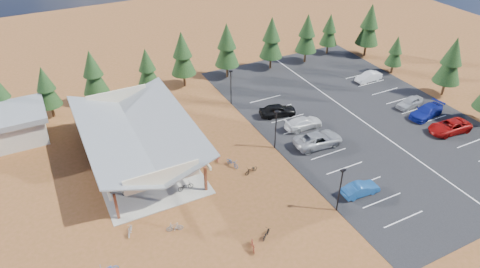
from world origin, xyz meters
TOP-DOWN VIEW (x-y plane):
  - ground at (0.00, 0.00)m, footprint 140.00×140.00m
  - asphalt_lot at (18.50, 3.00)m, footprint 27.00×44.00m
  - concrete_pad at (-10.00, 7.00)m, footprint 10.60×18.60m
  - bike_pavilion at (-10.00, 7.00)m, footprint 11.65×19.40m
  - lamp_post_0 at (5.00, -10.00)m, footprint 0.50×0.25m
  - lamp_post_1 at (5.00, 2.00)m, footprint 0.50×0.25m
  - lamp_post_2 at (5.00, 14.00)m, footprint 0.50×0.25m
  - trash_bin_0 at (-4.95, 2.85)m, footprint 0.60×0.60m
  - trash_bin_1 at (-3.59, 5.37)m, footprint 0.60×0.60m
  - pine_0 at (-23.09, 22.35)m, footprint 2.97×2.97m
  - pine_1 at (-17.77, 21.73)m, footprint 3.11×3.11m
  - pine_2 at (-11.65, 22.20)m, footprint 3.49×3.49m
  - pine_3 at (-4.41, 21.54)m, footprint 3.14×3.14m
  - pine_4 at (1.16, 22.22)m, footprint 3.67×3.67m
  - pine_5 at (8.21, 22.00)m, footprint 3.75×3.75m
  - pine_6 at (15.90, 21.77)m, footprint 3.70×3.70m
  - pine_7 at (22.38, 21.35)m, footprint 3.54×3.54m
  - pine_8 at (27.91, 22.59)m, footprint 3.05×3.05m
  - pine_11 at (33.70, 2.49)m, footprint 3.77×3.77m
  - pine_12 at (32.38, 11.46)m, footprint 2.65×2.65m
  - pine_13 at (33.17, 18.85)m, footprint 3.90×3.90m
  - bike_0 at (-12.74, 1.69)m, footprint 1.64×0.79m
  - bike_1 at (-13.29, 2.96)m, footprint 1.82×0.89m
  - bike_2 at (-13.12, 9.75)m, footprint 1.69×0.90m
  - bike_3 at (-11.72, 11.90)m, footprint 1.50×0.48m
  - bike_4 at (-7.31, -0.44)m, footprint 1.75×0.64m
  - bike_5 at (-7.13, 5.50)m, footprint 1.75×1.02m
  - bike_6 at (-7.58, 7.39)m, footprint 1.72×0.68m
  - bike_7 at (-8.44, 11.66)m, footprint 1.54×0.49m
  - bike_9 at (-14.12, -3.85)m, footprint 1.02×1.50m
  - bike_11 at (-4.79, -10.62)m, footprint 0.93×1.65m
  - bike_12 at (-3.01, -9.90)m, footprint 1.54×1.38m
  - bike_13 at (-10.26, -5.36)m, footprint 1.67×0.86m
  - bike_14 at (-1.11, 1.12)m, footprint 1.16×2.00m
  - bike_15 at (-2.01, 2.93)m, footprint 1.14×1.51m
  - bike_16 at (0.20, -1.00)m, footprint 1.83×1.01m
  - car_1 at (8.61, -9.19)m, footprint 4.18×1.66m
  - car_2 at (9.91, 0.06)m, footprint 6.23×3.23m
  - car_3 at (10.54, 4.14)m, footprint 5.10×2.16m
  - car_4 at (9.14, 8.26)m, footprint 5.22×2.95m
  - car_6 at (26.43, -5.01)m, footprint 5.76×3.04m
  - car_7 at (26.75, -0.94)m, footprint 5.78×3.16m
  - car_8 at (26.70, 1.98)m, footprint 4.41×2.20m
  - car_9 at (27.03, 10.79)m, footprint 4.35×1.63m

SIDE VIEW (x-z plane):
  - ground at x=0.00m, z-range 0.00..0.00m
  - asphalt_lot at x=18.50m, z-range 0.00..0.04m
  - concrete_pad at x=-10.00m, z-range 0.00..0.10m
  - bike_12 at x=-3.01m, z-range 0.00..0.81m
  - bike_9 at x=-14.12m, z-range 0.00..0.88m
  - trash_bin_0 at x=-4.95m, z-range 0.00..0.90m
  - trash_bin_1 at x=-3.59m, z-range 0.00..0.90m
  - bike_15 at x=-2.01m, z-range 0.00..0.91m
  - bike_16 at x=0.20m, z-range 0.00..0.91m
  - bike_11 at x=-4.79m, z-range 0.00..0.96m
  - bike_13 at x=-10.26m, z-range 0.00..0.96m
  - bike_14 at x=-1.11m, z-range 0.00..0.99m
  - bike_0 at x=-12.74m, z-range 0.10..0.93m
  - bike_2 at x=-13.12m, z-range 0.10..0.95m
  - bike_6 at x=-7.58m, z-range 0.10..0.99m
  - bike_3 at x=-11.72m, z-range 0.10..0.99m
  - bike_4 at x=-7.31m, z-range 0.10..1.01m
  - bike_7 at x=-8.44m, z-range 0.10..1.01m
  - bike_5 at x=-7.13m, z-range 0.10..1.12m
  - bike_1 at x=-13.29m, z-range 0.10..1.15m
  - car_1 at x=8.61m, z-range 0.04..1.39m
  - car_9 at x=27.03m, z-range 0.04..1.46m
  - car_8 at x=26.70m, z-range 0.04..1.48m
  - car_3 at x=10.54m, z-range 0.04..1.51m
  - car_6 at x=26.43m, z-range 0.04..1.58m
  - car_7 at x=26.75m, z-range 0.04..1.63m
  - car_4 at x=9.14m, z-range 0.04..1.71m
  - car_2 at x=9.91m, z-range 0.04..1.72m
  - lamp_post_0 at x=5.00m, z-range 0.41..5.55m
  - lamp_post_1 at x=5.00m, z-range 0.41..5.55m
  - lamp_post_2 at x=5.00m, z-range 0.41..5.55m
  - pine_12 at x=32.38m, z-range 0.67..6.84m
  - bike_pavilion at x=-10.00m, z-range 1.34..6.31m
  - pine_0 at x=-23.09m, z-range 0.76..7.67m
  - pine_8 at x=27.91m, z-range 0.78..7.87m
  - pine_1 at x=-17.77m, z-range 0.80..8.05m
  - pine_3 at x=-4.41m, z-range 0.81..8.11m
  - pine_2 at x=-11.65m, z-range 0.90..9.04m
  - pine_7 at x=22.38m, z-range 0.91..9.16m
  - pine_4 at x=1.16m, z-range 0.95..9.51m
  - pine_6 at x=15.90m, z-range 0.95..9.58m
  - pine_5 at x=8.21m, z-range 0.97..9.71m
  - pine_11 at x=33.70m, z-range 0.97..9.77m
  - pine_13 at x=33.17m, z-range 1.01..10.09m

